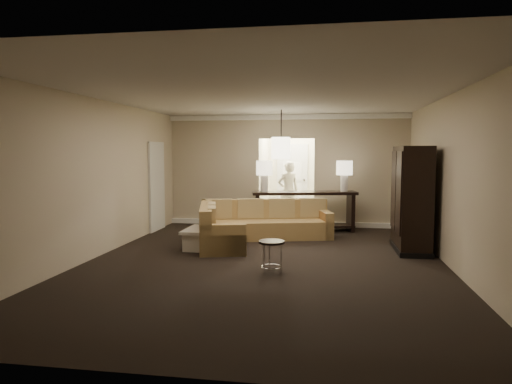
% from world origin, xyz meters
% --- Properties ---
extents(ground, '(8.00, 8.00, 0.00)m').
position_xyz_m(ground, '(0.00, 0.00, 0.00)').
color(ground, black).
rests_on(ground, ground).
extents(wall_back, '(6.00, 0.04, 2.80)m').
position_xyz_m(wall_back, '(0.00, 4.00, 1.40)').
color(wall_back, tan).
rests_on(wall_back, ground).
extents(wall_front, '(6.00, 0.04, 2.80)m').
position_xyz_m(wall_front, '(0.00, -4.00, 1.40)').
color(wall_front, tan).
rests_on(wall_front, ground).
extents(wall_left, '(0.04, 8.00, 2.80)m').
position_xyz_m(wall_left, '(-3.00, 0.00, 1.40)').
color(wall_left, tan).
rests_on(wall_left, ground).
extents(wall_right, '(0.04, 8.00, 2.80)m').
position_xyz_m(wall_right, '(3.00, 0.00, 1.40)').
color(wall_right, tan).
rests_on(wall_right, ground).
extents(ceiling, '(6.00, 8.00, 0.02)m').
position_xyz_m(ceiling, '(0.00, 0.00, 2.80)').
color(ceiling, silver).
rests_on(ceiling, wall_back).
extents(crown_molding, '(6.00, 0.10, 0.12)m').
position_xyz_m(crown_molding, '(0.00, 3.95, 2.73)').
color(crown_molding, white).
rests_on(crown_molding, wall_back).
extents(baseboard, '(6.00, 0.10, 0.12)m').
position_xyz_m(baseboard, '(0.00, 3.95, 0.06)').
color(baseboard, white).
rests_on(baseboard, ground).
extents(side_door, '(0.05, 0.90, 2.10)m').
position_xyz_m(side_door, '(-2.97, 2.80, 1.05)').
color(side_door, silver).
rests_on(side_door, ground).
extents(foyer, '(1.44, 2.02, 2.80)m').
position_xyz_m(foyer, '(0.00, 5.34, 1.30)').
color(foyer, beige).
rests_on(foyer, ground).
extents(sectional_sofa, '(2.93, 2.76, 0.84)m').
position_xyz_m(sectional_sofa, '(-0.51, 1.82, 0.33)').
color(sectional_sofa, brown).
rests_on(sectional_sofa, ground).
extents(coffee_table, '(0.98, 0.98, 0.40)m').
position_xyz_m(coffee_table, '(-1.19, 1.00, 0.20)').
color(coffee_table, white).
rests_on(coffee_table, ground).
extents(console_table, '(2.49, 1.02, 0.94)m').
position_xyz_m(console_table, '(0.50, 3.20, 0.56)').
color(console_table, black).
rests_on(console_table, ground).
extents(armoire, '(0.59, 1.37, 1.97)m').
position_xyz_m(armoire, '(2.59, 1.38, 0.94)').
color(armoire, black).
rests_on(armoire, ground).
extents(drink_table, '(0.40, 0.40, 0.50)m').
position_xyz_m(drink_table, '(0.20, -0.61, 0.36)').
color(drink_table, black).
rests_on(drink_table, ground).
extents(table_lamp_left, '(0.38, 0.38, 0.72)m').
position_xyz_m(table_lamp_left, '(-0.42, 3.01, 1.42)').
color(table_lamp_left, silver).
rests_on(table_lamp_left, console_table).
extents(table_lamp_right, '(0.38, 0.38, 0.72)m').
position_xyz_m(table_lamp_right, '(1.42, 3.39, 1.42)').
color(table_lamp_right, silver).
rests_on(table_lamp_right, console_table).
extents(pendant_light, '(0.38, 0.38, 1.09)m').
position_xyz_m(pendant_light, '(0.00, 2.70, 1.95)').
color(pendant_light, black).
rests_on(pendant_light, ceiling).
extents(person, '(0.76, 0.64, 1.79)m').
position_xyz_m(person, '(-0.01, 4.73, 0.89)').
color(person, beige).
rests_on(person, ground).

